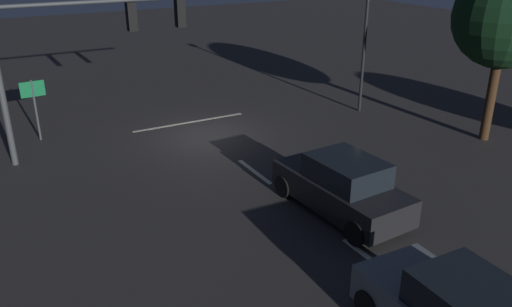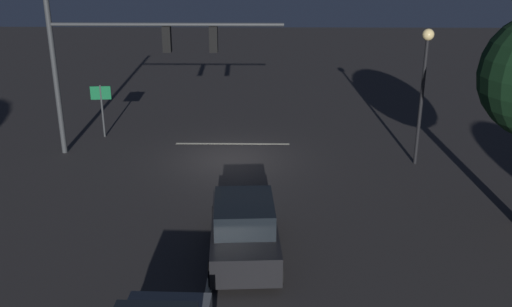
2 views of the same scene
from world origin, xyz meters
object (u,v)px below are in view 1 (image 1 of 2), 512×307
Objects in this scene: street_lamp_left_kerb at (366,29)px; route_sign at (34,97)px; tree_left_near at (505,18)px; car_approaching at (342,187)px; traffic_signal_assembly at (90,35)px.

route_sign is (13.36, -3.17, -1.97)m from street_lamp_left_kerb.
tree_left_near is (-15.32, 8.38, 2.94)m from route_sign.
street_lamp_left_kerb reaches higher than car_approaching.
traffic_signal_assembly is at bearing -25.20° from tree_left_near.
street_lamp_left_kerb is at bearing -69.36° from tree_left_near.
route_sign reaches higher than car_approaching.
traffic_signal_assembly is at bearing -59.83° from car_approaching.
tree_left_near reaches higher than route_sign.
traffic_signal_assembly is at bearing -5.36° from street_lamp_left_kerb.
traffic_signal_assembly reaches higher than route_sign.
route_sign is 0.37× the size of tree_left_near.
car_approaching is (-4.79, 8.24, -3.45)m from traffic_signal_assembly.
route_sign is at bearing -28.69° from tree_left_near.
car_approaching is at bearing 120.17° from traffic_signal_assembly.
traffic_signal_assembly is 3.86× the size of route_sign.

